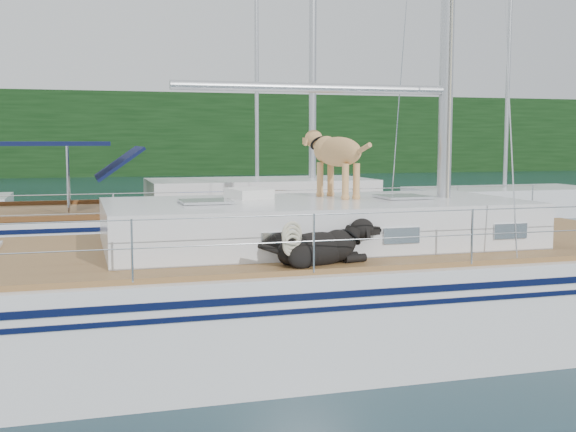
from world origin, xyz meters
name	(u,v)px	position (x,y,z in m)	size (l,w,h in m)	color
ground	(254,345)	(0.00, 0.00, 0.00)	(120.00, 120.00, 0.00)	black
tree_line	(106,134)	(0.00, 45.00, 3.00)	(90.00, 3.00, 6.00)	black
shore_bank	(106,167)	(0.00, 46.20, 0.60)	(92.00, 1.00, 1.20)	#595147
main_sailboat	(262,292)	(0.10, 0.00, 0.68)	(12.00, 3.80, 14.01)	silver
neighbor_sailboat	(211,231)	(0.66, 6.64, 0.63)	(11.00, 3.50, 13.30)	silver
bg_boat_center	(257,201)	(4.00, 16.00, 0.45)	(7.20, 3.00, 11.65)	silver
bg_boat_east	(504,202)	(12.00, 13.00, 0.46)	(6.40, 3.00, 11.65)	silver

